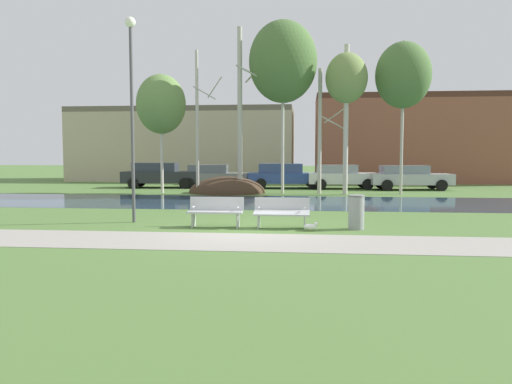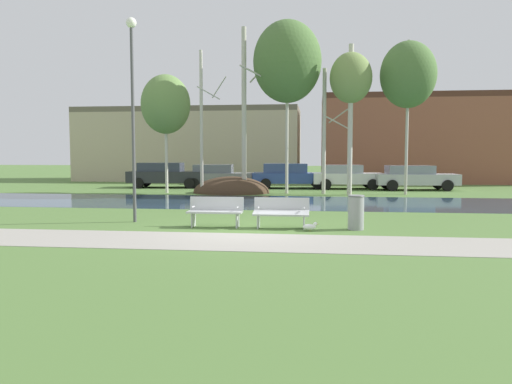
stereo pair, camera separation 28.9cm
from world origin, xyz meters
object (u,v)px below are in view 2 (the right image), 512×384
at_px(bench_right, 281,212).
at_px(parked_wagon_fourth_white, 346,176).
at_px(parked_van_nearest_dark, 165,174).
at_px(trash_bin, 356,212).
at_px(streetlamp, 132,90).
at_px(parked_sedan_second_grey, 217,175).
at_px(parked_hatch_third_blue, 290,175).
at_px(parked_suv_fifth_silver, 414,177).
at_px(bench_left, 215,211).
at_px(seagull, 310,227).

distance_m(bench_right, parked_wagon_fourth_white, 16.48).
height_order(bench_right, parked_van_nearest_dark, parked_van_nearest_dark).
bearing_deg(trash_bin, streetlamp, 173.50).
bearing_deg(parked_van_nearest_dark, streetlamp, -76.36).
relative_size(parked_sedan_second_grey, parked_wagon_fourth_white, 1.02).
height_order(parked_hatch_third_blue, parked_suv_fifth_silver, parked_hatch_third_blue).
relative_size(bench_right, parked_van_nearest_dark, 0.33).
relative_size(trash_bin, streetlamp, 0.16).
relative_size(bench_left, bench_right, 1.00).
distance_m(bench_left, parked_suv_fifth_silver, 17.88).
relative_size(bench_right, parked_sedan_second_grey, 0.37).
height_order(trash_bin, seagull, trash_bin).
xyz_separation_m(bench_right, parked_sedan_second_grey, (-5.15, 16.43, 0.29)).
distance_m(bench_right, parked_suv_fifth_silver, 17.04).
bearing_deg(streetlamp, bench_right, -9.15).
relative_size(bench_right, parked_hatch_third_blue, 0.33).
xyz_separation_m(bench_left, bench_right, (1.92, 0.00, 0.00)).
bearing_deg(seagull, bench_left, 169.94).
bearing_deg(seagull, parked_wagon_fourth_white, 83.52).
distance_m(seagull, parked_hatch_third_blue, 16.94).
bearing_deg(parked_hatch_third_blue, parked_van_nearest_dark, -177.81).
distance_m(parked_sedan_second_grey, parked_suv_fifth_silver, 11.79).
bearing_deg(parked_sedan_second_grey, streetlamp, -88.18).
bearing_deg(parked_hatch_third_blue, parked_wagon_fourth_white, -2.02).
xyz_separation_m(parked_sedan_second_grey, parked_wagon_fourth_white, (7.89, -0.19, 0.00)).
bearing_deg(parked_wagon_fourth_white, bench_right, -99.57).
distance_m(trash_bin, seagull, 1.41).
height_order(parked_wagon_fourth_white, parked_suv_fifth_silver, parked_wagon_fourth_white).
relative_size(seagull, parked_hatch_third_blue, 0.09).
bearing_deg(parked_van_nearest_dark, bench_right, -62.49).
height_order(parked_van_nearest_dark, parked_suv_fifth_silver, parked_van_nearest_dark).
height_order(streetlamp, parked_wagon_fourth_white, streetlamp).
xyz_separation_m(bench_left, streetlamp, (-2.73, 0.75, 3.62)).
bearing_deg(parked_van_nearest_dark, parked_suv_fifth_silver, -1.41).
height_order(parked_sedan_second_grey, parked_suv_fifth_silver, parked_sedan_second_grey).
bearing_deg(parked_sedan_second_grey, trash_bin, -66.19).
xyz_separation_m(streetlamp, parked_sedan_second_grey, (-0.50, 15.69, -3.33)).
height_order(bench_left, parked_van_nearest_dark, parked_van_nearest_dark).
bearing_deg(parked_wagon_fourth_white, parked_van_nearest_dark, -179.10).
bearing_deg(bench_right, parked_wagon_fourth_white, 80.43).
xyz_separation_m(bench_left, parked_wagon_fourth_white, (4.66, 16.25, 0.29)).
relative_size(streetlamp, parked_suv_fifth_silver, 1.32).
relative_size(parked_van_nearest_dark, parked_suv_fifth_silver, 1.02).
distance_m(trash_bin, parked_suv_fifth_silver, 16.36).
distance_m(trash_bin, streetlamp, 7.69).
relative_size(trash_bin, parked_wagon_fourth_white, 0.23).
distance_m(streetlamp, parked_sedan_second_grey, 16.04).
xyz_separation_m(bench_right, streetlamp, (-4.65, 0.75, 3.62)).
bearing_deg(bench_right, streetlamp, 170.85).
bearing_deg(parked_wagon_fourth_white, trash_bin, -92.20).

